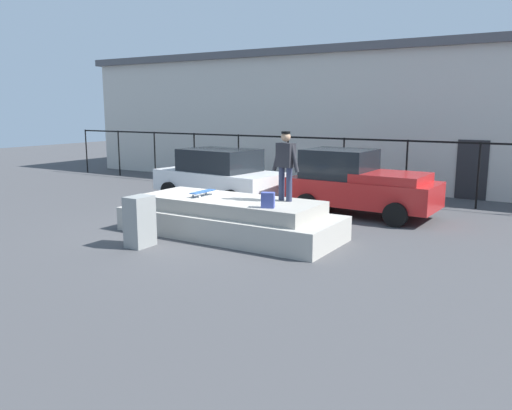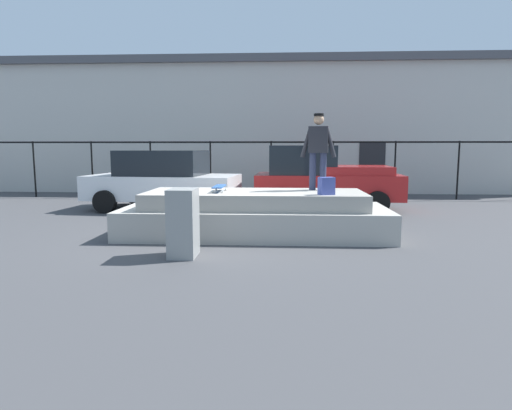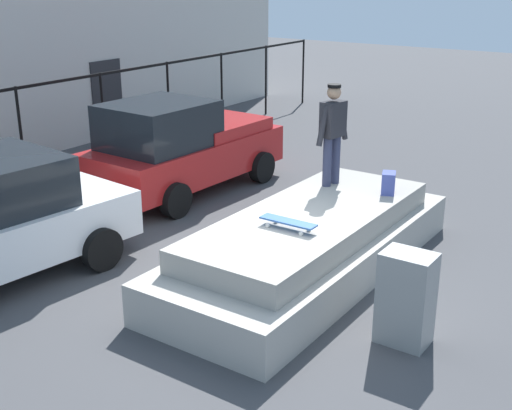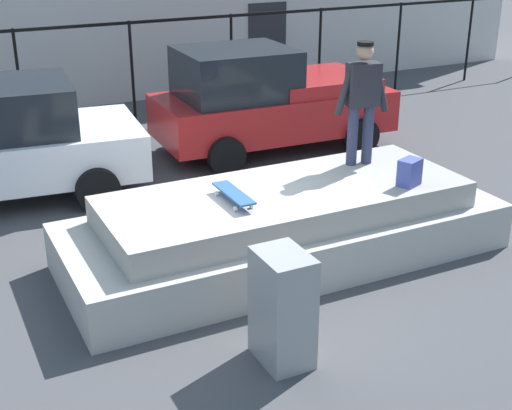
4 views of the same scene
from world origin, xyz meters
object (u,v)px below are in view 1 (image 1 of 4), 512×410
Objects in this scene: backpack at (268,200)px; utility_box at (140,221)px; skateboarder at (286,162)px; car_red_pickup_mid at (358,183)px; car_white_sedan_near at (220,175)px; skateboard at (203,192)px.

backpack is 0.30× the size of utility_box.
skateboarder is 1.42× the size of utility_box.
car_red_pickup_mid is (0.37, 4.49, -0.15)m from backpack.
skateboarder is 0.36× the size of car_white_sedan_near.
car_white_sedan_near is at bearing 108.04° from utility_box.
car_red_pickup_mid is at bearing 3.11° from car_white_sedan_near.
utility_box is at bearing -100.85° from skateboard.
utility_box is (-2.49, -1.36, -0.51)m from backpack.
car_white_sedan_near is 4.69m from car_red_pickup_mid.
backpack reaches higher than utility_box.
backpack is at bearing -12.63° from skateboard.
backpack is 0.08× the size of car_white_sedan_near.
car_white_sedan_near is (-2.17, 3.75, -0.13)m from skateboard.
backpack is 0.08× the size of car_red_pickup_mid.
skateboard is 4.34m from car_white_sedan_near.
car_red_pickup_mid is at bearing 82.65° from skateboarder.
skateboarder is 3.68m from car_red_pickup_mid.
utility_box is (-0.35, -1.84, -0.44)m from skateboard.
utility_box is (1.82, -5.59, -0.31)m from car_white_sedan_near.
car_red_pickup_mid reaches higher than skateboard.
skateboard is at bearing -34.15° from backpack.
skateboarder is at bearing -97.35° from car_red_pickup_mid.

